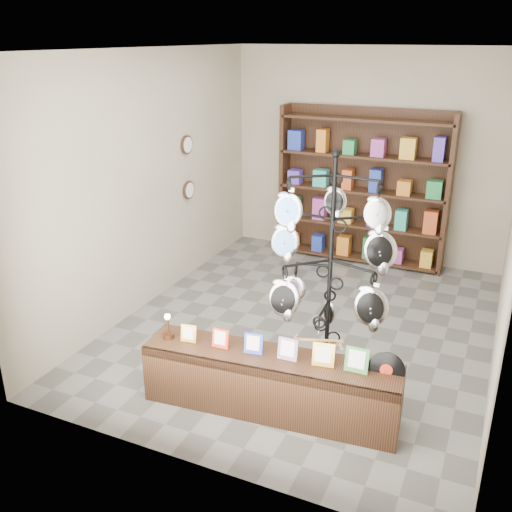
# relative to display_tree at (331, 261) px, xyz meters

# --- Properties ---
(ground) EXTENTS (5.00, 5.00, 0.00)m
(ground) POSITION_rel_display_tree_xyz_m (-0.59, 1.14, -1.32)
(ground) COLOR slate
(ground) RESTS_ON ground
(room_envelope) EXTENTS (5.00, 5.00, 5.00)m
(room_envelope) POSITION_rel_display_tree_xyz_m (-0.59, 1.14, 0.53)
(room_envelope) COLOR #AFA38D
(room_envelope) RESTS_ON ground
(display_tree) EXTENTS (1.18, 1.15, 2.28)m
(display_tree) POSITION_rel_display_tree_xyz_m (0.00, 0.00, 0.00)
(display_tree) COLOR black
(display_tree) RESTS_ON ground
(front_shelf) EXTENTS (2.28, 0.67, 0.80)m
(front_shelf) POSITION_rel_display_tree_xyz_m (-0.35, -0.48, -1.04)
(front_shelf) COLOR black
(front_shelf) RESTS_ON ground
(back_shelving) EXTENTS (2.42, 0.36, 2.20)m
(back_shelving) POSITION_rel_display_tree_xyz_m (-0.59, 3.44, -0.29)
(back_shelving) COLOR black
(back_shelving) RESTS_ON ground
(wall_clocks) EXTENTS (0.03, 0.24, 0.84)m
(wall_clocks) POSITION_rel_display_tree_xyz_m (-2.56, 1.94, 0.18)
(wall_clocks) COLOR black
(wall_clocks) RESTS_ON ground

